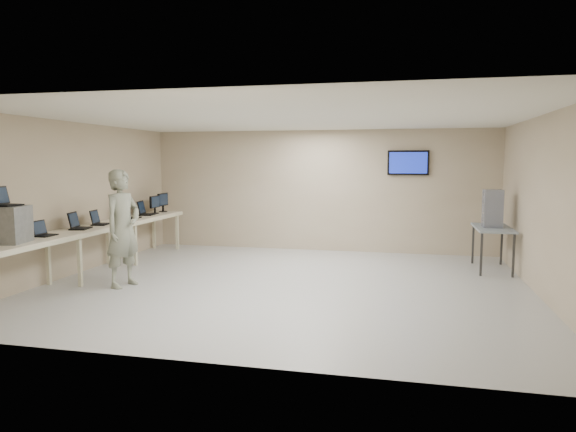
% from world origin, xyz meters
% --- Properties ---
extents(room, '(8.01, 7.01, 2.81)m').
position_xyz_m(room, '(0.03, 0.06, 1.41)').
color(room, '#BABAB6').
rests_on(room, ground).
extents(workbench, '(0.76, 6.00, 0.90)m').
position_xyz_m(workbench, '(-3.59, 0.00, 0.83)').
color(workbench, beige).
rests_on(workbench, ground).
extents(equipment_box, '(0.55, 0.60, 0.54)m').
position_xyz_m(equipment_box, '(-3.65, -2.01, 1.17)').
color(equipment_box, gray).
rests_on(equipment_box, workbench).
extents(laptop_on_box, '(0.32, 0.38, 0.29)m').
position_xyz_m(laptop_on_box, '(-3.71, -2.01, 1.51)').
color(laptop_on_box, black).
rests_on(laptop_on_box, equipment_box).
extents(laptop_0, '(0.26, 0.32, 0.25)m').
position_xyz_m(laptop_0, '(-3.66, -1.30, 0.96)').
color(laptop_0, black).
rests_on(laptop_0, workbench).
extents(laptop_1, '(0.38, 0.43, 0.30)m').
position_xyz_m(laptop_1, '(-3.64, -0.43, 0.98)').
color(laptop_1, black).
rests_on(laptop_1, workbench).
extents(laptop_2, '(0.35, 0.39, 0.28)m').
position_xyz_m(laptop_2, '(-3.64, 0.19, 0.97)').
color(laptop_2, black).
rests_on(laptop_2, workbench).
extents(laptop_3, '(0.37, 0.42, 0.29)m').
position_xyz_m(laptop_3, '(-3.62, 1.29, 0.97)').
color(laptop_3, black).
rests_on(laptop_3, workbench).
extents(laptop_4, '(0.39, 0.44, 0.31)m').
position_xyz_m(laptop_4, '(-3.66, 2.00, 0.98)').
color(laptop_4, black).
rests_on(laptop_4, workbench).
extents(monitor_near, '(0.18, 0.41, 0.40)m').
position_xyz_m(monitor_near, '(-3.60, 2.35, 1.14)').
color(monitor_near, black).
rests_on(monitor_near, workbench).
extents(monitor_far, '(0.20, 0.44, 0.44)m').
position_xyz_m(monitor_far, '(-3.60, 2.75, 1.16)').
color(monitor_far, black).
rests_on(monitor_far, workbench).
extents(soldier, '(0.62, 0.80, 1.95)m').
position_xyz_m(soldier, '(-2.61, -0.70, 0.97)').
color(soldier, '#677255').
rests_on(soldier, ground).
extents(side_table, '(0.65, 1.39, 0.83)m').
position_xyz_m(side_table, '(3.60, 2.04, 0.76)').
color(side_table, gray).
rests_on(side_table, ground).
extents(storage_bins, '(0.34, 0.38, 0.71)m').
position_xyz_m(storage_bins, '(3.58, 2.04, 1.19)').
color(storage_bins, gray).
rests_on(storage_bins, side_table).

